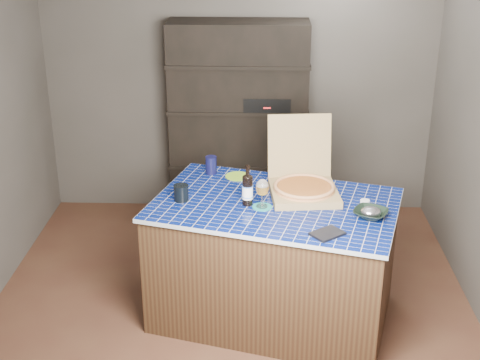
{
  "coord_description": "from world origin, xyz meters",
  "views": [
    {
      "loc": [
        0.2,
        -4.12,
        2.75
      ],
      "look_at": [
        0.06,
        0.0,
        1.0
      ],
      "focal_mm": 50.0,
      "sensor_mm": 36.0,
      "label": 1
    }
  ],
  "objects_px": {
    "kitchen_island": "(274,260)",
    "wine_glass": "(262,188)",
    "mead_bottle": "(247,189)",
    "bowl": "(371,214)",
    "dvd_case": "(327,234)",
    "pizza_box": "(304,185)"
  },
  "relations": [
    {
      "from": "kitchen_island",
      "to": "dvd_case",
      "type": "bearing_deg",
      "value": -39.88
    },
    {
      "from": "kitchen_island",
      "to": "pizza_box",
      "type": "distance_m",
      "value": 0.56
    },
    {
      "from": "pizza_box",
      "to": "mead_bottle",
      "type": "relative_size",
      "value": 2.09
    },
    {
      "from": "kitchen_island",
      "to": "wine_glass",
      "type": "distance_m",
      "value": 0.58
    },
    {
      "from": "pizza_box",
      "to": "wine_glass",
      "type": "distance_m",
      "value": 0.36
    },
    {
      "from": "mead_bottle",
      "to": "pizza_box",
      "type": "bearing_deg",
      "value": 24.69
    },
    {
      "from": "kitchen_island",
      "to": "mead_bottle",
      "type": "height_order",
      "value": "mead_bottle"
    },
    {
      "from": "kitchen_island",
      "to": "bowl",
      "type": "relative_size",
      "value": 8.58
    },
    {
      "from": "pizza_box",
      "to": "bowl",
      "type": "distance_m",
      "value": 0.53
    },
    {
      "from": "pizza_box",
      "to": "dvd_case",
      "type": "distance_m",
      "value": 0.6
    },
    {
      "from": "mead_bottle",
      "to": "dvd_case",
      "type": "distance_m",
      "value": 0.65
    },
    {
      "from": "kitchen_island",
      "to": "dvd_case",
      "type": "xyz_separation_m",
      "value": [
        0.31,
        -0.45,
        0.44
      ]
    },
    {
      "from": "kitchen_island",
      "to": "wine_glass",
      "type": "bearing_deg",
      "value": -124.46
    },
    {
      "from": "mead_bottle",
      "to": "bowl",
      "type": "relative_size",
      "value": 1.32
    },
    {
      "from": "kitchen_island",
      "to": "mead_bottle",
      "type": "distance_m",
      "value": 0.58
    },
    {
      "from": "mead_bottle",
      "to": "dvd_case",
      "type": "height_order",
      "value": "mead_bottle"
    },
    {
      "from": "kitchen_island",
      "to": "mead_bottle",
      "type": "relative_size",
      "value": 6.48
    },
    {
      "from": "wine_glass",
      "to": "dvd_case",
      "type": "bearing_deg",
      "value": -43.57
    },
    {
      "from": "mead_bottle",
      "to": "dvd_case",
      "type": "relative_size",
      "value": 1.47
    },
    {
      "from": "mead_bottle",
      "to": "dvd_case",
      "type": "xyz_separation_m",
      "value": [
        0.49,
        -0.42,
        -0.1
      ]
    },
    {
      "from": "wine_glass",
      "to": "bowl",
      "type": "distance_m",
      "value": 0.71
    },
    {
      "from": "kitchen_island",
      "to": "dvd_case",
      "type": "relative_size",
      "value": 9.52
    }
  ]
}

